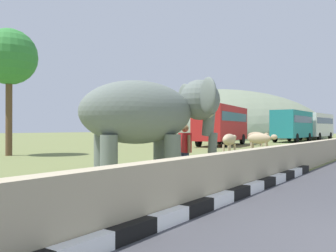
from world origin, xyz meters
name	(u,v)px	position (x,y,z in m)	size (l,w,h in m)	color
striped_curb	(184,213)	(-0.35, 3.38, 0.12)	(16.20, 0.20, 0.24)	white
barrier_parapet	(228,174)	(2.00, 3.68, 0.50)	(28.00, 0.36, 1.00)	tan
elephant	(150,114)	(2.36, 6.15, 1.92)	(3.95, 3.60, 2.93)	slate
person_handler	(185,149)	(3.73, 5.88, 0.93)	(0.41, 0.60, 1.66)	navy
bus_red	(222,122)	(24.33, 14.70, 2.08)	(9.27, 3.89, 3.50)	#B21E1E
bus_teal	(292,124)	(37.17, 12.03, 2.08)	(8.75, 2.65, 3.50)	teal
bus_white	(316,124)	(46.44, 11.54, 2.08)	(9.06, 2.88, 3.50)	silver
cow_near	(229,140)	(13.42, 8.92, 0.87)	(1.92, 0.78, 1.23)	tan
cow_mid	(257,136)	(25.42, 11.87, 0.87)	(1.41, 1.80, 1.23)	tan
cow_far	(260,139)	(16.82, 8.40, 0.87)	(0.76, 1.92, 1.23)	tan
tree_distant	(9,58)	(6.39, 19.16, 5.52)	(3.14, 3.14, 7.15)	brown
hill_east	(221,137)	(55.00, 29.82, 0.00)	(45.81, 36.65, 16.78)	slate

